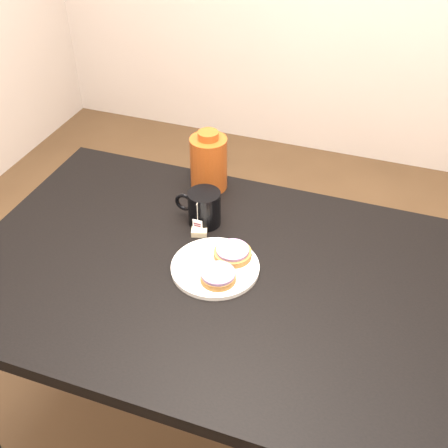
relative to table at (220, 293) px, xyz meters
The scene contains 8 objects.
ground_plane 0.67m from the table, ahead, with size 4.00×4.00×0.00m, color brown.
table is the anchor object (origin of this frame).
plate 0.09m from the table, 164.27° to the left, with size 0.24×0.24×0.02m.
bagel_back 0.12m from the table, 71.74° to the left, with size 0.15×0.15×0.03m.
bagel_front 0.12m from the table, 73.95° to the right, with size 0.11×0.11×0.03m.
mug 0.26m from the table, 122.17° to the left, with size 0.14×0.10×0.11m.
teabag_pouch 0.19m from the table, 130.39° to the left, with size 0.04×0.03×0.02m, color #C6B793.
bagel_package 0.44m from the table, 114.74° to the left, with size 0.14×0.14×0.20m.
Camera 1 is at (0.39, -1.04, 1.79)m, focal length 45.00 mm.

